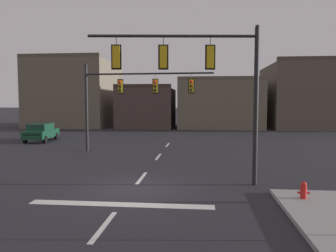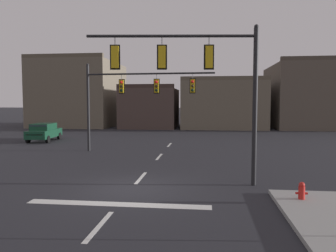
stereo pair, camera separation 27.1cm
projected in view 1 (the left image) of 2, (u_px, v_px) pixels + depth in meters
ground_plane at (133, 189)px, 13.28m from camera, size 400.00×400.00×0.00m
stop_bar_paint at (121, 204)px, 11.30m from camera, size 6.40×0.50×0.01m
lane_centreline at (142, 178)px, 15.27m from camera, size 0.16×26.40×0.01m
signal_mast_near_side at (202, 74)px, 13.64m from camera, size 7.02×0.92×6.68m
signal_mast_far_side at (128, 92)px, 22.99m from camera, size 9.06×0.61×6.26m
car_lot_nearside at (41, 132)px, 29.60m from camera, size 2.28×4.59×1.61m
fire_hydrant at (303, 193)px, 11.49m from camera, size 0.40×0.30×0.75m
building_row at (195, 98)px, 47.04m from camera, size 46.17×12.69×9.84m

